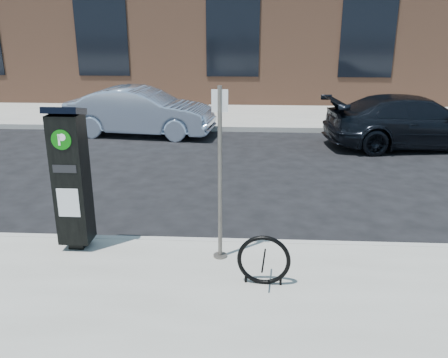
# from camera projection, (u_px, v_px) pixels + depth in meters

# --- Properties ---
(ground) EXTENTS (120.00, 120.00, 0.00)m
(ground) POSITION_uv_depth(u_px,v_px,m) (202.00, 248.00, 7.30)
(ground) COLOR black
(ground) RESTS_ON ground
(sidewalk_far) EXTENTS (60.00, 12.00, 0.15)m
(sidewalk_far) POSITION_uv_depth(u_px,v_px,m) (234.00, 99.00, 20.52)
(sidewalk_far) COLOR gray
(sidewalk_far) RESTS_ON ground
(curb_near) EXTENTS (60.00, 0.12, 0.16)m
(curb_near) POSITION_uv_depth(u_px,v_px,m) (202.00, 244.00, 7.26)
(curb_near) COLOR #9E9B93
(curb_near) RESTS_ON ground
(curb_far) EXTENTS (60.00, 0.12, 0.16)m
(curb_far) POSITION_uv_depth(u_px,v_px,m) (227.00, 129.00, 14.86)
(curb_far) COLOR #9E9B93
(curb_far) RESTS_ON ground
(building) EXTENTS (28.00, 10.05, 8.25)m
(building) POSITION_uv_depth(u_px,v_px,m) (237.00, 1.00, 22.05)
(building) COLOR brown
(building) RESTS_ON ground
(parking_kiosk) EXTENTS (0.49, 0.43, 2.11)m
(parking_kiosk) POSITION_uv_depth(u_px,v_px,m) (71.00, 177.00, 6.67)
(parking_kiosk) COLOR black
(parking_kiosk) RESTS_ON sidewalk_near
(sign_pole) EXTENTS (0.21, 0.19, 2.40)m
(sign_pole) POSITION_uv_depth(u_px,v_px,m) (220.00, 177.00, 6.33)
(sign_pole) COLOR #4A4541
(sign_pole) RESTS_ON sidewalk_near
(bike_rack) EXTENTS (0.68, 0.12, 0.67)m
(bike_rack) POSITION_uv_depth(u_px,v_px,m) (264.00, 260.00, 5.93)
(bike_rack) COLOR black
(bike_rack) RESTS_ON sidewalk_near
(car_silver) EXTENTS (4.49, 2.01, 1.43)m
(car_silver) POSITION_uv_depth(u_px,v_px,m) (141.00, 111.00, 14.21)
(car_silver) COLOR #9DAEC8
(car_silver) RESTS_ON ground
(car_dark) EXTENTS (5.04, 2.55, 1.40)m
(car_dark) POSITION_uv_depth(u_px,v_px,m) (414.00, 122.00, 12.86)
(car_dark) COLOR black
(car_dark) RESTS_ON ground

